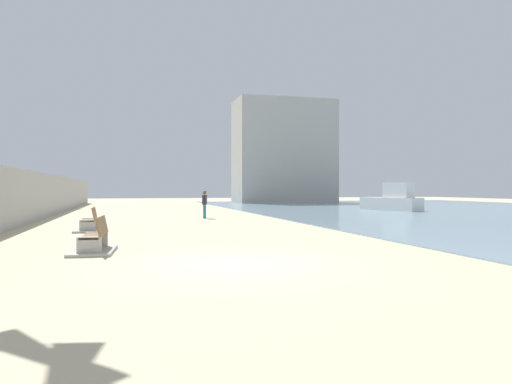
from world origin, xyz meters
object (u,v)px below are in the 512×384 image
(boat_mid_bay, at_px, (393,200))
(person_walking, at_px, (205,202))
(bench_near, at_px, (94,244))
(bench_far, at_px, (89,225))

(boat_mid_bay, bearing_deg, person_walking, -159.92)
(bench_near, xyz_separation_m, bench_far, (-0.66, 7.06, 0.00))
(bench_far, bearing_deg, person_walking, 50.75)
(bench_near, relative_size, boat_mid_bay, 0.40)
(bench_far, height_order, person_walking, person_walking)
(person_walking, bearing_deg, bench_far, -129.25)
(bench_near, distance_m, boat_mid_bay, 28.85)
(bench_near, height_order, person_walking, person_walking)
(person_walking, distance_m, boat_mid_bay, 16.66)
(bench_near, bearing_deg, bench_far, 95.33)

